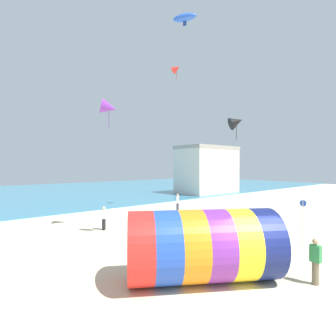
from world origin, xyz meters
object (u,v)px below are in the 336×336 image
(giant_inflatable_tube, at_px, (203,245))
(kite_blue_parafoil, at_px, (185,18))
(kite_handler, at_px, (315,261))
(kite_black_delta, at_px, (236,122))
(bystander_near_water, at_px, (104,218))
(kite_red_delta, at_px, (176,69))
(bystander_mid_beach, at_px, (178,203))
(beach_flag, at_px, (305,205))
(kite_purple_delta, at_px, (109,108))

(giant_inflatable_tube, distance_m, kite_blue_parafoil, 11.48)
(kite_handler, relative_size, kite_black_delta, 1.01)
(giant_inflatable_tube, bearing_deg, bystander_near_water, 86.33)
(giant_inflatable_tube, relative_size, kite_handler, 3.62)
(kite_red_delta, distance_m, bystander_mid_beach, 12.81)
(giant_inflatable_tube, height_order, beach_flag, giant_inflatable_tube)
(kite_red_delta, distance_m, kite_black_delta, 11.14)
(kite_black_delta, bearing_deg, giant_inflatable_tube, -153.30)
(kite_purple_delta, xyz_separation_m, kite_blue_parafoil, (1.39, -5.84, 3.92))
(bystander_mid_beach, distance_m, beach_flag, 12.09)
(kite_handler, bearing_deg, bystander_near_water, 100.60)
(giant_inflatable_tube, relative_size, beach_flag, 2.43)
(kite_red_delta, xyz_separation_m, bystander_mid_beach, (-0.63, -0.88, -12.76))
(kite_handler, relative_size, kite_red_delta, 1.15)
(kite_red_delta, distance_m, bystander_near_water, 15.84)
(kite_purple_delta, relative_size, beach_flag, 0.78)
(kite_handler, xyz_separation_m, bystander_mid_beach, (5.93, 14.14, 0.02))
(bystander_mid_beach, bearing_deg, kite_purple_delta, -165.26)
(kite_handler, bearing_deg, kite_blue_parafoil, 96.34)
(kite_blue_parafoil, relative_size, beach_flag, 0.55)
(beach_flag, bearing_deg, kite_blue_parafoil, 141.97)
(kite_handler, xyz_separation_m, bystander_near_water, (-2.31, 12.34, -0.06))
(kite_handler, xyz_separation_m, beach_flag, (4.38, 2.22, 1.36))
(giant_inflatable_tube, distance_m, kite_handler, 4.10)
(giant_inflatable_tube, height_order, kite_blue_parafoil, kite_blue_parafoil)
(bystander_mid_beach, bearing_deg, kite_red_delta, 54.35)
(kite_red_delta, bearing_deg, kite_handler, -113.61)
(giant_inflatable_tube, height_order, bystander_near_water, giant_inflatable_tube)
(kite_red_delta, xyz_separation_m, kite_blue_parafoil, (-7.25, -8.83, -1.56))
(bystander_near_water, bearing_deg, giant_inflatable_tube, -93.67)
(kite_red_delta, relative_size, beach_flag, 0.58)
(kite_black_delta, distance_m, bystander_near_water, 10.80)
(kite_purple_delta, xyz_separation_m, bystander_mid_beach, (8.01, 2.11, -7.29))
(kite_red_delta, relative_size, kite_blue_parafoil, 1.06)
(kite_red_delta, height_order, beach_flag, kite_red_delta)
(kite_purple_delta, distance_m, beach_flag, 13.17)
(bystander_near_water, bearing_deg, kite_purple_delta, -53.35)
(kite_purple_delta, bearing_deg, giant_inflatable_tube, -95.23)
(kite_handler, relative_size, kite_purple_delta, 0.86)
(bystander_near_water, height_order, bystander_mid_beach, bystander_mid_beach)
(giant_inflatable_tube, relative_size, kite_red_delta, 4.17)
(giant_inflatable_tube, distance_m, kite_black_delta, 9.71)
(giant_inflatable_tube, xyz_separation_m, beach_flag, (7.30, -0.62, 0.89))
(beach_flag, bearing_deg, bystander_near_water, 123.48)
(kite_black_delta, bearing_deg, bystander_near_water, 136.57)
(kite_black_delta, bearing_deg, kite_blue_parafoil, -178.23)
(kite_black_delta, xyz_separation_m, bystander_near_water, (-6.35, 6.01, -6.34))
(kite_black_delta, relative_size, bystander_near_water, 1.05)
(kite_handler, bearing_deg, giant_inflatable_tube, 135.82)
(kite_purple_delta, bearing_deg, bystander_near_water, 126.65)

